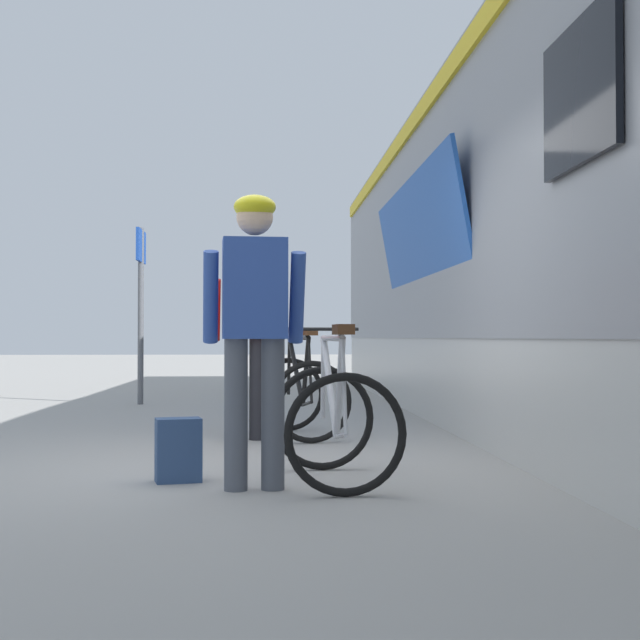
{
  "coord_description": "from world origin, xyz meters",
  "views": [
    {
      "loc": [
        0.05,
        -6.1,
        0.91
      ],
      "look_at": [
        0.5,
        1.04,
        1.05
      ],
      "focal_mm": 49.38,
      "sensor_mm": 36.0,
      "label": 1
    }
  ],
  "objects_px": {
    "train_car": "(616,223)",
    "backpack_on_platform": "(178,450)",
    "cyclist_far_in_red": "(245,321)",
    "platform_sign_post": "(141,285)",
    "cyclist_near_in_blue": "(255,313)",
    "bicycle_near_silver": "(333,418)",
    "bicycle_far_black": "(300,393)"
  },
  "relations": [
    {
      "from": "cyclist_far_in_red",
      "to": "backpack_on_platform",
      "type": "distance_m",
      "value": 2.41
    },
    {
      "from": "train_car",
      "to": "backpack_on_platform",
      "type": "bearing_deg",
      "value": -148.49
    },
    {
      "from": "bicycle_far_black",
      "to": "backpack_on_platform",
      "type": "bearing_deg",
      "value": -109.48
    },
    {
      "from": "train_car",
      "to": "platform_sign_post",
      "type": "xyz_separation_m",
      "value": [
        -4.93,
        4.15,
        -0.34
      ]
    },
    {
      "from": "platform_sign_post",
      "to": "train_car",
      "type": "bearing_deg",
      "value": -40.09
    },
    {
      "from": "backpack_on_platform",
      "to": "platform_sign_post",
      "type": "bearing_deg",
      "value": 87.49
    },
    {
      "from": "platform_sign_post",
      "to": "backpack_on_platform",
      "type": "bearing_deg",
      "value": -80.01
    },
    {
      "from": "cyclist_far_in_red",
      "to": "platform_sign_post",
      "type": "height_order",
      "value": "platform_sign_post"
    },
    {
      "from": "cyclist_near_in_blue",
      "to": "bicycle_near_silver",
      "type": "bearing_deg",
      "value": 25.38
    },
    {
      "from": "bicycle_near_silver",
      "to": "backpack_on_platform",
      "type": "bearing_deg",
      "value": 174.58
    },
    {
      "from": "bicycle_far_black",
      "to": "backpack_on_platform",
      "type": "xyz_separation_m",
      "value": [
        -0.86,
        -2.43,
        -0.2
      ]
    },
    {
      "from": "cyclist_near_in_blue",
      "to": "bicycle_near_silver",
      "type": "xyz_separation_m",
      "value": [
        0.49,
        0.23,
        -0.65
      ]
    },
    {
      "from": "bicycle_far_black",
      "to": "bicycle_near_silver",
      "type": "bearing_deg",
      "value": -87.47
    },
    {
      "from": "bicycle_near_silver",
      "to": "platform_sign_post",
      "type": "bearing_deg",
      "value": 107.84
    },
    {
      "from": "cyclist_far_in_red",
      "to": "platform_sign_post",
      "type": "xyz_separation_m",
      "value": [
        -1.51,
        4.24,
        0.57
      ]
    },
    {
      "from": "cyclist_far_in_red",
      "to": "bicycle_far_black",
      "type": "height_order",
      "value": "cyclist_far_in_red"
    },
    {
      "from": "bicycle_near_silver",
      "to": "platform_sign_post",
      "type": "distance_m",
      "value": 7.0
    },
    {
      "from": "backpack_on_platform",
      "to": "bicycle_near_silver",
      "type": "bearing_deg",
      "value": -17.91
    },
    {
      "from": "train_car",
      "to": "backpack_on_platform",
      "type": "xyz_separation_m",
      "value": [
        -3.79,
        -2.32,
        -1.77
      ]
    },
    {
      "from": "bicycle_near_silver",
      "to": "bicycle_far_black",
      "type": "bearing_deg",
      "value": 92.53
    },
    {
      "from": "cyclist_far_in_red",
      "to": "platform_sign_post",
      "type": "distance_m",
      "value": 4.54
    },
    {
      "from": "train_car",
      "to": "bicycle_far_black",
      "type": "relative_size",
      "value": 16.74
    },
    {
      "from": "platform_sign_post",
      "to": "bicycle_far_black",
      "type": "bearing_deg",
      "value": -63.64
    },
    {
      "from": "bicycle_near_silver",
      "to": "cyclist_near_in_blue",
      "type": "bearing_deg",
      "value": -154.62
    },
    {
      "from": "cyclist_near_in_blue",
      "to": "cyclist_far_in_red",
      "type": "distance_m",
      "value": 2.55
    },
    {
      "from": "bicycle_far_black",
      "to": "backpack_on_platform",
      "type": "distance_m",
      "value": 2.59
    },
    {
      "from": "train_car",
      "to": "platform_sign_post",
      "type": "distance_m",
      "value": 6.45
    },
    {
      "from": "train_car",
      "to": "bicycle_near_silver",
      "type": "relative_size",
      "value": 17.67
    },
    {
      "from": "train_car",
      "to": "platform_sign_post",
      "type": "height_order",
      "value": "train_car"
    },
    {
      "from": "bicycle_near_silver",
      "to": "backpack_on_platform",
      "type": "height_order",
      "value": "bicycle_near_silver"
    },
    {
      "from": "train_car",
      "to": "bicycle_near_silver",
      "type": "bearing_deg",
      "value": -139.39
    },
    {
      "from": "train_car",
      "to": "bicycle_near_silver",
      "type": "distance_m",
      "value": 4.02
    }
  ]
}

